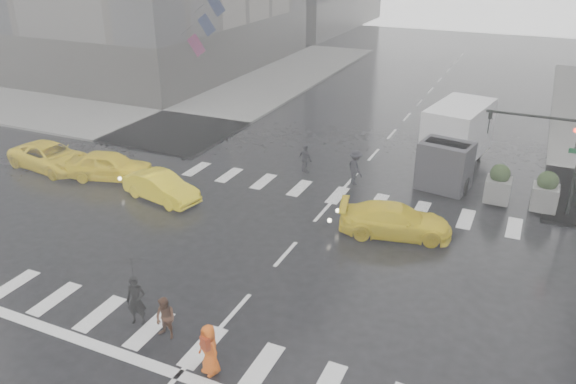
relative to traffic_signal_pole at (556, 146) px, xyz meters
The scene contains 17 objects.
ground 12.47m from the traffic_signal_pole, 138.36° to the right, with size 120.00×120.00×0.00m, color black.
sidewalk_nw 30.21m from the traffic_signal_pole, 161.58° to the left, with size 35.00×35.00×0.15m, color slate.
road_markings 12.47m from the traffic_signal_pole, 138.36° to the right, with size 18.00×48.00×0.01m, color silver, non-canonical shape.
traffic_signal_pole is the anchor object (origin of this frame).
planter_west 3.01m from the traffic_signal_pole, behind, with size 1.10×1.10×1.80m.
planter_mid 2.24m from the traffic_signal_pole, 91.76° to the left, with size 1.10×1.10×1.80m.
flag_cluster 26.38m from the traffic_signal_pole, 156.46° to the left, with size 2.87×3.06×4.69m.
pedestrian_black 18.10m from the traffic_signal_pole, 129.85° to the right, with size 1.23×1.24×2.43m.
pedestrian_brown 17.60m from the traffic_signal_pole, 126.15° to the right, with size 0.69×0.54×1.43m, color #462819.
pedestrian_orange 17.12m from the traffic_signal_pole, 119.10° to the right, with size 0.91×0.76×1.59m.
pedestrian_far_a 11.80m from the traffic_signal_pole, behind, with size 0.89×0.54×1.52m, color black.
pedestrian_far_b 9.02m from the traffic_signal_pole, behind, with size 1.15×0.64×1.78m, color black.
taxi_front 21.01m from the traffic_signal_pole, 166.33° to the right, with size 1.73×4.30×1.46m, color yellow.
taxi_mid 17.60m from the traffic_signal_pole, 160.17° to the right, with size 1.38×3.95×1.30m, color yellow.
taxi_rear 7.69m from the traffic_signal_pole, 139.65° to the right, with size 1.87×4.07×1.34m, color yellow.
taxi_far 24.72m from the traffic_signal_pole, 167.95° to the right, with size 2.26×4.34×1.36m, color yellow.
box_truck 5.69m from the traffic_signal_pole, 145.87° to the left, with size 2.43×6.49×3.45m.
Camera 1 is at (7.94, -17.23, 11.41)m, focal length 35.00 mm.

